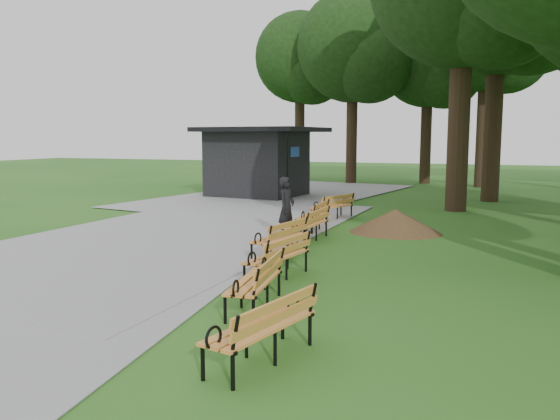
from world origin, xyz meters
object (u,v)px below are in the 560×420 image
(person, at_px, (287,208))
(kiosk, at_px, (257,162))
(bench_0, at_px, (260,327))
(bench_5, at_px, (312,216))
(bench_2, at_px, (277,257))
(lamp_post, at_px, (281,151))
(bench_4, at_px, (309,224))
(dirt_mound, at_px, (395,221))
(bench_6, at_px, (332,207))
(bench_1, at_px, (254,282))
(bench_3, at_px, (279,238))

(person, distance_m, kiosk, 11.30)
(bench_0, bearing_deg, bench_5, -152.74)
(person, height_order, bench_2, person)
(person, xyz_separation_m, lamp_post, (-3.52, 9.08, 1.31))
(kiosk, height_order, lamp_post, kiosk)
(kiosk, bearing_deg, person, -56.52)
(bench_4, relative_size, bench_5, 1.00)
(person, relative_size, bench_2, 0.90)
(person, height_order, dirt_mound, person)
(kiosk, height_order, dirt_mound, kiosk)
(bench_2, height_order, bench_6, same)
(bench_1, height_order, bench_3, same)
(bench_1, bearing_deg, kiosk, -164.66)
(dirt_mound, height_order, bench_6, bench_6)
(kiosk, height_order, bench_3, kiosk)
(kiosk, relative_size, lamp_post, 1.72)
(bench_6, bearing_deg, bench_4, 27.44)
(bench_3, bearing_deg, bench_5, -164.03)
(dirt_mound, bearing_deg, bench_4, -135.02)
(bench_1, xyz_separation_m, bench_2, (-0.35, 1.96, 0.00))
(bench_0, xyz_separation_m, bench_6, (-2.34, 12.12, 0.00))
(bench_6, bearing_deg, bench_0, 32.44)
(dirt_mound, distance_m, bench_0, 10.17)
(bench_4, height_order, bench_6, same)
(kiosk, xyz_separation_m, bench_3, (5.68, -12.36, -1.17))
(lamp_post, distance_m, bench_2, 14.27)
(lamp_post, xyz_separation_m, bench_1, (5.18, -15.28, -1.72))
(dirt_mound, bearing_deg, kiosk, 133.61)
(bench_4, height_order, bench_5, same)
(person, xyz_separation_m, dirt_mound, (2.66, 1.98, -0.50))
(bench_1, distance_m, bench_3, 4.06)
(dirt_mound, xyz_separation_m, bench_0, (-0.09, -10.16, 0.09))
(dirt_mound, bearing_deg, bench_1, -97.05)
(bench_0, distance_m, bench_2, 4.15)
(lamp_post, distance_m, bench_5, 8.58)
(lamp_post, distance_m, bench_1, 16.22)
(dirt_mound, relative_size, bench_4, 1.19)
(lamp_post, relative_size, bench_6, 1.57)
(lamp_post, xyz_separation_m, bench_3, (4.14, -11.35, -1.72))
(person, bearing_deg, kiosk, 34.56)
(kiosk, relative_size, bench_1, 2.70)
(bench_0, height_order, bench_6, same)
(bench_3, relative_size, bench_4, 1.00)
(bench_2, height_order, bench_3, same)
(bench_2, bearing_deg, bench_4, -161.16)
(bench_5, bearing_deg, bench_2, 8.59)
(person, xyz_separation_m, kiosk, (-5.06, 10.08, 0.76))
(person, height_order, bench_1, person)
(bench_2, height_order, bench_4, same)
(bench_0, relative_size, bench_6, 1.00)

